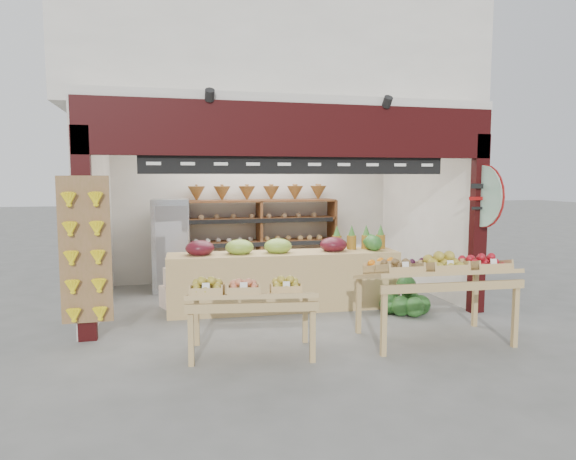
# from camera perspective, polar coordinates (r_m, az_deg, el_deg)

# --- Properties ---
(ground) EXTENTS (60.00, 60.00, 0.00)m
(ground) POSITION_cam_1_polar(r_m,az_deg,el_deg) (8.19, -0.66, -8.44)
(ground) COLOR slate
(ground) RESTS_ON ground
(shop_structure) EXTENTS (6.36, 5.12, 5.40)m
(shop_structure) POSITION_cam_1_polar(r_m,az_deg,el_deg) (9.69, -3.01, 17.17)
(shop_structure) COLOR silver
(shop_structure) RESTS_ON ground
(banana_board) EXTENTS (0.60, 0.15, 1.80)m
(banana_board) POSITION_cam_1_polar(r_m,az_deg,el_deg) (6.67, -21.63, -2.41)
(banana_board) COLOR #8E6140
(banana_board) RESTS_ON ground
(gift_sign) EXTENTS (0.04, 0.93, 0.92)m
(gift_sign) POSITION_cam_1_polar(r_m,az_deg,el_deg) (8.02, 20.88, 3.52)
(gift_sign) COLOR #A4CEB3
(gift_sign) RESTS_ON ground
(back_shelving) EXTENTS (3.00, 0.49, 1.86)m
(back_shelving) POSITION_cam_1_polar(r_m,az_deg,el_deg) (9.86, -3.21, 0.98)
(back_shelving) COLOR brown
(back_shelving) RESTS_ON ground
(refrigerator) EXTENTS (0.69, 0.69, 1.65)m
(refrigerator) POSITION_cam_1_polar(r_m,az_deg,el_deg) (9.31, -12.79, -1.67)
(refrigerator) COLOR silver
(refrigerator) RESTS_ON ground
(cardboard_stack) EXTENTS (1.01, 0.85, 0.61)m
(cardboard_stack) POSITION_cam_1_polar(r_m,az_deg,el_deg) (8.42, -11.02, -6.58)
(cardboard_stack) COLOR beige
(cardboard_stack) RESTS_ON ground
(mid_counter) EXTENTS (3.55, 0.86, 1.10)m
(mid_counter) POSITION_cam_1_polar(r_m,az_deg,el_deg) (7.92, -0.51, -5.36)
(mid_counter) COLOR tan
(mid_counter) RESTS_ON ground
(display_table_left) EXTENTS (1.55, 1.02, 0.94)m
(display_table_left) POSITION_cam_1_polar(r_m,az_deg,el_deg) (5.94, -5.01, -6.91)
(display_table_left) COLOR tan
(display_table_left) RESTS_ON ground
(display_table_right) EXTENTS (1.83, 1.09, 1.11)m
(display_table_right) POSITION_cam_1_polar(r_m,az_deg,el_deg) (6.61, 15.99, -4.30)
(display_table_right) COLOR tan
(display_table_right) RESTS_ON ground
(watermelon_pile) EXTENTS (0.72, 0.72, 0.56)m
(watermelon_pile) POSITION_cam_1_polar(r_m,az_deg,el_deg) (7.92, 12.83, -7.71)
(watermelon_pile) COLOR #1C4A18
(watermelon_pile) RESTS_ON ground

